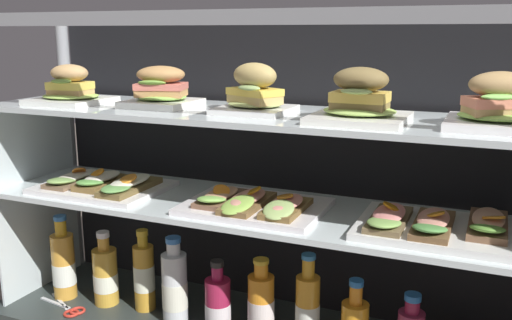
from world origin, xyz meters
The scene contains 21 objects.
case_frame centered at (0.00, 0.10, 0.48)m, with size 1.53×0.40×0.87m.
riser_lower_tier centered at (0.00, 0.00, 0.21)m, with size 1.45×0.33×0.33m.
shelf_lower_glass centered at (0.00, 0.00, 0.38)m, with size 1.47×0.35×0.01m, color silver.
riser_upper_tier centered at (0.00, 0.00, 0.50)m, with size 1.45×0.33×0.22m.
shelf_upper_glass centered at (0.00, 0.00, 0.62)m, with size 1.47×0.35×0.01m, color silver.
plated_roll_sandwich_near_right_corner centered at (-0.53, -0.04, 0.66)m, with size 0.19×0.19×0.11m.
plated_roll_sandwich_far_right centered at (-0.27, 0.00, 0.67)m, with size 0.17×0.17×0.11m.
plated_roll_sandwich_near_left_corner centered at (0.00, -0.01, 0.67)m, with size 0.17×0.17×0.12m.
plated_roll_sandwich_mid_left centered at (0.26, -0.05, 0.67)m, with size 0.20×0.20×0.12m.
plated_roll_sandwich_far_left centered at (0.54, -0.02, 0.67)m, with size 0.20×0.20×0.11m.
open_sandwich_tray_mid_left centered at (-0.44, -0.04, 0.41)m, with size 0.34×0.25×0.06m.
open_sandwich_tray_near_left_corner centered at (0.01, -0.04, 0.41)m, with size 0.34×0.26×0.06m.
open_sandwich_tray_near_right_corner centered at (0.44, -0.03, 0.41)m, with size 0.34×0.26×0.06m.
juice_bottle_back_left centered at (-0.60, -0.04, 0.14)m, with size 0.07×0.07×0.25m.
juice_bottle_front_fourth centered at (-0.47, -0.02, 0.13)m, with size 0.07×0.07×0.22m.
juice_bottle_near_post centered at (-0.34, -0.01, 0.14)m, with size 0.06×0.06×0.24m.
juice_bottle_back_center centered at (-0.22, -0.04, 0.14)m, with size 0.07×0.07×0.24m.
juice_bottle_front_second centered at (-0.09, -0.04, 0.11)m, with size 0.07×0.07×0.20m.
juice_bottle_front_left_end centered at (0.03, -0.03, 0.13)m, with size 0.07×0.07×0.22m.
juice_bottle_tucked_behind centered at (0.15, -0.01, 0.14)m, with size 0.06×0.06×0.25m.
kitchen_scissors centered at (-0.53, -0.11, 0.04)m, with size 0.18×0.11×0.01m.
Camera 1 is at (0.54, -1.25, 0.82)m, focal length 39.70 mm.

